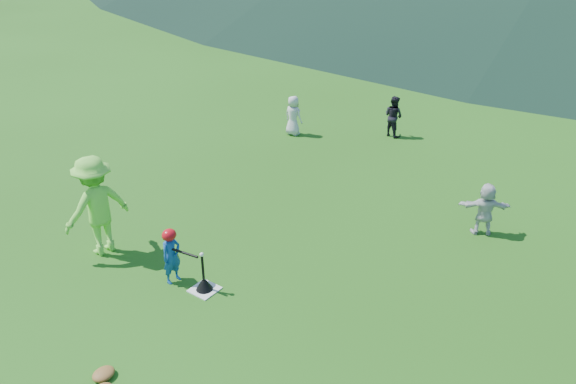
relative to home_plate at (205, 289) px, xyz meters
The scene contains 11 objects.
ground 0.01m from the home_plate, ahead, with size 120.00×120.00×0.00m, color #225212.
home_plate is the anchor object (origin of this frame).
baseball 0.73m from the home_plate, ahead, with size 0.08×0.08×0.08m, color white.
batter_child 0.82m from the home_plate, 169.57° to the right, with size 0.38×0.25×1.04m, color #154893.
adult_coach 2.67m from the home_plate, behind, with size 1.28×0.74×1.99m, color #78E343.
fielder_a 7.76m from the home_plate, 113.80° to the left, with size 0.57×0.37×1.17m, color silver.
fielder_b 8.75m from the home_plate, 94.70° to the left, with size 0.58×0.45×1.20m, color black.
fielder_d 5.80m from the home_plate, 55.43° to the left, with size 1.04×0.33×1.12m, color silver.
batting_tee 0.12m from the home_plate, ahead, with size 0.30×0.30×0.68m.
batter_gear 1.12m from the home_plate, 169.29° to the right, with size 0.73×0.26×0.40m.
outfield_fence 28.01m from the home_plate, 90.00° to the left, with size 70.07×0.08×1.33m.
Camera 1 is at (5.87, -5.62, 5.98)m, focal length 35.00 mm.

